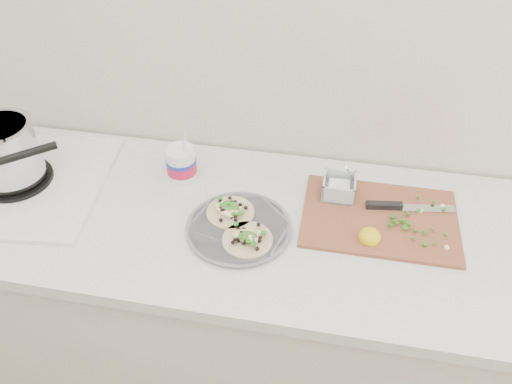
% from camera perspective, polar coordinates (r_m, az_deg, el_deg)
% --- Properties ---
extents(counter, '(2.44, 0.66, 0.90)m').
position_cam_1_polar(counter, '(1.81, -6.93, -12.17)').
color(counter, silver).
rests_on(counter, ground).
extents(stove, '(0.58, 0.54, 0.25)m').
position_cam_1_polar(stove, '(1.66, -26.28, 3.05)').
color(stove, silver).
rests_on(stove, counter).
extents(taco_plate, '(0.29, 0.29, 0.04)m').
position_cam_1_polar(taco_plate, '(1.39, -1.99, -3.85)').
color(taco_plate, slate).
rests_on(taco_plate, counter).
extents(tub, '(0.09, 0.09, 0.21)m').
position_cam_1_polar(tub, '(1.54, -8.49, 3.51)').
color(tub, white).
rests_on(tub, counter).
extents(cutboard, '(0.44, 0.30, 0.07)m').
position_cam_1_polar(cutboard, '(1.46, 13.75, -2.29)').
color(cutboard, brown).
rests_on(cutboard, counter).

